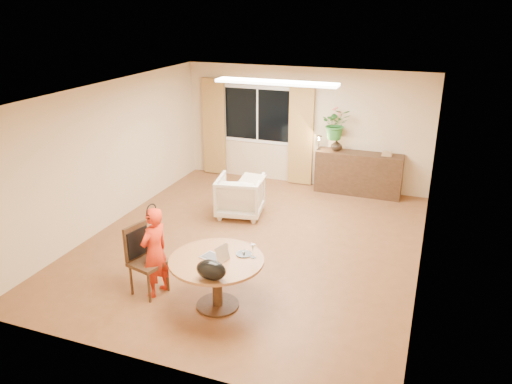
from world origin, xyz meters
TOP-DOWN VIEW (x-y plane):
  - floor at (0.00, 0.00)m, footprint 6.50×6.50m
  - ceiling at (0.00, 0.00)m, footprint 6.50×6.50m
  - wall_back at (0.00, 3.25)m, footprint 5.50×0.00m
  - wall_left at (-2.75, 0.00)m, footprint 0.00×6.50m
  - wall_right at (2.75, 0.00)m, footprint 0.00×6.50m
  - window at (-1.10, 3.23)m, footprint 1.70×0.03m
  - curtain_left at (-2.15, 3.15)m, footprint 0.55×0.08m
  - curtain_right at (-0.05, 3.15)m, footprint 0.55×0.08m
  - ceiling_panel at (0.00, 1.20)m, footprint 2.20×0.35m
  - dining_table at (0.23, -1.93)m, footprint 1.26×1.26m
  - dining_chair at (-0.81, -1.96)m, footprint 0.58×0.55m
  - child at (-0.70, -1.94)m, footprint 0.54×0.41m
  - laptop at (0.18, -1.92)m, footprint 0.40×0.32m
  - tumbler at (0.26, -1.69)m, footprint 0.07×0.07m
  - wine_glass at (0.67, -1.73)m, footprint 0.09×0.09m
  - pot_lid at (0.53, -1.69)m, footprint 0.23×0.23m
  - handbag at (0.39, -2.42)m, footprint 0.43×0.30m
  - armchair at (-0.65, 1.05)m, footprint 0.99×1.01m
  - throw at (-0.42, 0.99)m, footprint 0.47×0.57m
  - sideboard at (1.28, 3.01)m, footprint 1.82×0.44m
  - vase at (0.77, 3.01)m, footprint 0.29×0.29m
  - bouquet at (0.74, 3.01)m, footprint 0.73×0.68m
  - book_stack at (1.84, 3.01)m, footprint 0.24×0.21m
  - desk_lamp at (0.41, 2.96)m, footprint 0.13×0.13m

SIDE VIEW (x-z plane):
  - floor at x=0.00m, z-range 0.00..0.00m
  - armchair at x=-0.65m, z-range 0.00..0.79m
  - sideboard at x=1.28m, z-range 0.00..0.91m
  - dining_chair at x=-0.81m, z-range 0.00..1.01m
  - dining_table at x=0.23m, z-range 0.21..0.93m
  - child at x=-0.70m, z-range 0.00..1.31m
  - pot_lid at x=0.53m, z-range 0.72..0.75m
  - tumbler at x=0.26m, z-range 0.72..0.82m
  - throw at x=-0.42m, z-range 0.79..0.82m
  - wine_glass at x=0.67m, z-range 0.72..0.92m
  - laptop at x=0.18m, z-range 0.72..0.95m
  - handbag at x=0.39m, z-range 0.72..0.98m
  - book_stack at x=1.84m, z-range 0.91..0.99m
  - vase at x=0.77m, z-range 0.91..1.16m
  - desk_lamp at x=0.41m, z-range 0.91..1.23m
  - curtain_left at x=-2.15m, z-range 0.02..2.27m
  - curtain_right at x=-0.05m, z-range 0.02..2.27m
  - wall_back at x=0.00m, z-range -1.45..4.05m
  - wall_left at x=-2.75m, z-range -1.95..4.55m
  - wall_right at x=2.75m, z-range -1.95..4.55m
  - bouquet at x=0.74m, z-range 1.16..1.82m
  - window at x=-1.10m, z-range 0.85..2.15m
  - ceiling_panel at x=0.00m, z-range 2.54..2.59m
  - ceiling at x=0.00m, z-range 2.60..2.60m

